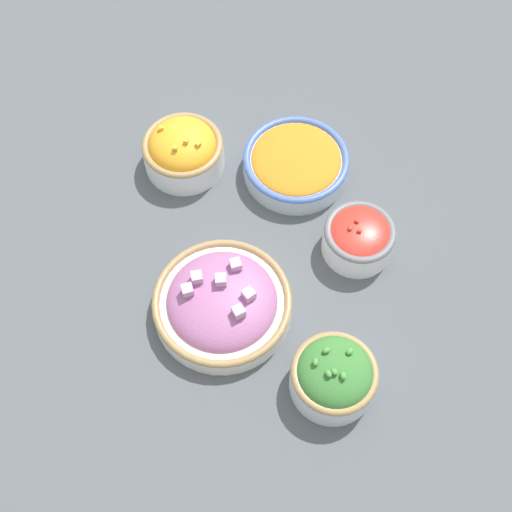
# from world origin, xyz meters

# --- Properties ---
(ground_plane) EXTENTS (3.00, 3.00, 0.00)m
(ground_plane) POSITION_xyz_m (0.00, 0.00, 0.00)
(ground_plane) COLOR #4C5156
(bowl_carrots) EXTENTS (0.18, 0.18, 0.05)m
(bowl_carrots) POSITION_xyz_m (-0.18, 0.04, 0.03)
(bowl_carrots) COLOR #B2C1CC
(bowl_carrots) RESTS_ON ground_plane
(bowl_cherry_tomatoes) EXTENTS (0.11, 0.11, 0.07)m
(bowl_cherry_tomatoes) POSITION_xyz_m (-0.05, 0.15, 0.03)
(bowl_cherry_tomatoes) COLOR white
(bowl_cherry_tomatoes) RESTS_ON ground_plane
(bowl_red_onion) EXTENTS (0.21, 0.21, 0.08)m
(bowl_red_onion) POSITION_xyz_m (0.08, -0.04, 0.03)
(bowl_red_onion) COLOR silver
(bowl_red_onion) RESTS_ON ground_plane
(bowl_squash) EXTENTS (0.13, 0.13, 0.09)m
(bowl_squash) POSITION_xyz_m (-0.18, -0.14, 0.04)
(bowl_squash) COLOR white
(bowl_squash) RESTS_ON ground_plane
(bowl_broccoli) EXTENTS (0.12, 0.12, 0.09)m
(bowl_broccoli) POSITION_xyz_m (0.18, 0.13, 0.04)
(bowl_broccoli) COLOR silver
(bowl_broccoli) RESTS_ON ground_plane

